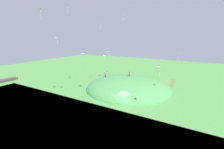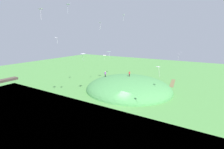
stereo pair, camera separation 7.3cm
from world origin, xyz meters
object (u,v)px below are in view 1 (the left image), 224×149
(person_near_shore, at_px, (129,73))
(person_watching_kites, at_px, (105,73))
(kite_5, at_px, (124,15))
(kite_9, at_px, (158,68))
(kite_3, at_px, (68,5))
(kite_6, at_px, (41,9))
(kite_2, at_px, (108,52))
(kite_7, at_px, (100,23))
(kite_8, at_px, (104,56))
(kite_4, at_px, (83,54))
(kite_1, at_px, (179,53))
(kite_0, at_px, (56,38))

(person_near_shore, relative_size, person_watching_kites, 0.92)
(kite_5, distance_m, kite_9, 28.12)
(kite_3, xyz_separation_m, kite_6, (-9.91, -3.23, -2.60))
(person_watching_kites, relative_size, kite_2, 1.04)
(kite_9, bearing_deg, kite_2, 55.03)
(kite_7, bearing_deg, person_watching_kites, 18.69)
(person_near_shore, xyz_separation_m, person_watching_kites, (-1.47, 7.67, -0.68))
(kite_7, bearing_deg, kite_3, 150.72)
(kite_8, bearing_deg, kite_4, -164.29)
(person_near_shore, height_order, kite_3, kite_3)
(person_watching_kites, distance_m, kite_9, 25.52)
(person_watching_kites, bearing_deg, kite_7, -149.07)
(kite_7, distance_m, kite_8, 14.83)
(kite_1, xyz_separation_m, kite_3, (-6.20, 24.47, 10.65))
(kite_2, bearing_deg, kite_9, -124.97)
(kite_6, bearing_deg, kite_0, 19.55)
(person_watching_kites, height_order, kite_6, kite_6)
(person_near_shore, height_order, kite_6, kite_6)
(person_watching_kites, height_order, kite_2, kite_2)
(kite_3, xyz_separation_m, kite_8, (16.91, 1.23, -13.72))
(person_near_shore, distance_m, kite_5, 17.92)
(kite_5, height_order, kite_8, kite_5)
(kite_7, distance_m, kite_9, 22.64)
(kite_6, xyz_separation_m, kite_8, (26.82, 4.46, -11.12))
(kite_4, height_order, kite_5, kite_5)
(person_watching_kites, height_order, kite_7, kite_7)
(person_watching_kites, relative_size, kite_0, 1.41)
(kite_6, relative_size, kite_8, 1.08)
(kite_5, bearing_deg, kite_1, -120.21)
(kite_6, relative_size, kite_9, 1.13)
(kite_5, bearing_deg, kite_0, 169.61)
(person_near_shore, xyz_separation_m, kite_1, (-7.10, -14.43, 7.31))
(kite_3, height_order, kite_8, kite_3)
(kite_6, relative_size, kite_7, 0.97)
(kite_0, bearing_deg, person_near_shore, -23.60)
(kite_5, xyz_separation_m, kite_8, (-0.10, 7.14, -12.80))
(person_near_shore, relative_size, kite_2, 0.96)
(kite_0, relative_size, kite_4, 0.63)
(kite_4, height_order, kite_8, kite_4)
(person_near_shore, relative_size, kite_4, 0.82)
(kite_5, height_order, kite_9, kite_5)
(kite_4, distance_m, kite_7, 9.90)
(kite_0, bearing_deg, kite_1, -62.36)
(kite_4, distance_m, kite_8, 16.94)
(person_near_shore, bearing_deg, kite_8, -20.85)
(person_near_shore, relative_size, kite_7, 0.80)
(person_near_shore, distance_m, person_watching_kites, 7.84)
(kite_0, distance_m, kite_5, 24.04)
(kite_4, distance_m, kite_5, 19.56)
(kite_3, relative_size, kite_9, 1.19)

